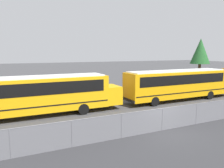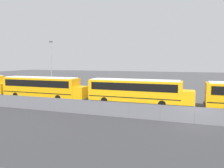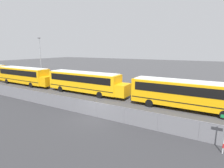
{
  "view_description": "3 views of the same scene",
  "coord_description": "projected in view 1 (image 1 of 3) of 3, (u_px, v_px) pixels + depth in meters",
  "views": [
    {
      "loc": [
        -8.93,
        -11.17,
        5.15
      ],
      "look_at": [
        -0.68,
        6.33,
        2.33
      ],
      "focal_mm": 35.0,
      "sensor_mm": 36.0,
      "label": 1
    },
    {
      "loc": [
        -0.7,
        -20.47,
        5.58
      ],
      "look_at": [
        -10.45,
        7.36,
        2.51
      ],
      "focal_mm": 35.0,
      "sensor_mm": 36.0,
      "label": 2
    },
    {
      "loc": [
        9.5,
        -13.41,
        6.62
      ],
      "look_at": [
        -2.23,
        6.91,
        1.93
      ],
      "focal_mm": 28.0,
      "sensor_mm": 36.0,
      "label": 3
    }
  ],
  "objects": [
    {
      "name": "school_bus_3",
      "position": [
        179.0,
        83.0,
        23.45
      ],
      "size": [
        13.52,
        2.5,
        3.25
      ],
      "color": "orange",
      "rests_on": "ground_plane"
    },
    {
      "name": "tree_1",
      "position": [
        200.0,
        51.0,
        36.17
      ],
      "size": [
        3.2,
        3.2,
        7.42
      ],
      "color": "#51381E",
      "rests_on": "ground_plane"
    },
    {
      "name": "school_bus_2",
      "position": [
        38.0,
        93.0,
        17.5
      ],
      "size": [
        13.52,
        2.5,
        3.25
      ],
      "color": "#EDA80F",
      "rests_on": "ground_plane"
    },
    {
      "name": "fence",
      "position": [
        162.0,
        119.0,
        14.39
      ],
      "size": [
        97.33,
        0.07,
        1.53
      ],
      "color": "#9EA0A5",
      "rests_on": "ground_plane"
    },
    {
      "name": "ground_plane",
      "position": [
        162.0,
        130.0,
        14.51
      ],
      "size": [
        200.0,
        200.0,
        0.0
      ],
      "primitive_type": "plane",
      "color": "#424244"
    }
  ]
}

